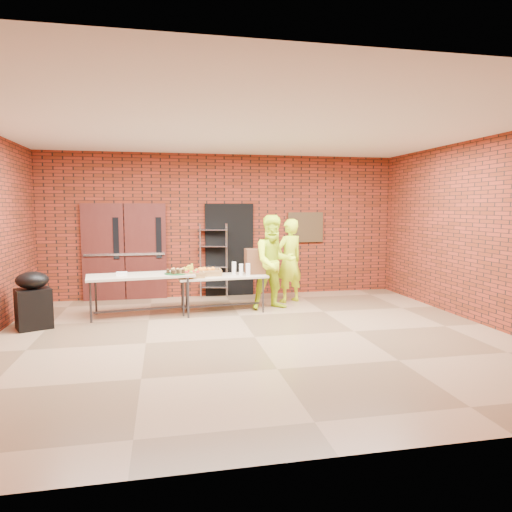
{
  "coord_description": "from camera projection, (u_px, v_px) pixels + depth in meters",
  "views": [
    {
      "loc": [
        -1.35,
        -6.8,
        2.01
      ],
      "look_at": [
        0.3,
        1.4,
        1.12
      ],
      "focal_mm": 32.0,
      "sensor_mm": 36.0,
      "label": 1
    }
  ],
  "objects": [
    {
      "name": "basket_apples",
      "position": [
        192.0,
        274.0,
        8.57
      ],
      "size": [
        0.45,
        0.35,
        0.14
      ],
      "color": "olive",
      "rests_on": "table_right"
    },
    {
      "name": "double_doors",
      "position": [
        125.0,
        252.0,
        9.91
      ],
      "size": [
        1.78,
        0.12,
        2.1
      ],
      "color": "#461914",
      "rests_on": "room"
    },
    {
      "name": "muffin_tray",
      "position": [
        176.0,
        271.0,
        8.46
      ],
      "size": [
        0.44,
        0.44,
        0.11
      ],
      "color": "#154E21",
      "rests_on": "table_left"
    },
    {
      "name": "bronze_plaque",
      "position": [
        305.0,
        227.0,
        10.67
      ],
      "size": [
        0.85,
        0.04,
        0.7
      ],
      "primitive_type": "cube",
      "color": "#3E2F18",
      "rests_on": "room"
    },
    {
      "name": "dark_doorway",
      "position": [
        229.0,
        250.0,
        10.38
      ],
      "size": [
        1.1,
        0.06,
        2.1
      ],
      "primitive_type": "cube",
      "color": "black",
      "rests_on": "room"
    },
    {
      "name": "volunteer_man",
      "position": [
        274.0,
        262.0,
        9.01
      ],
      "size": [
        1.01,
        0.84,
        1.87
      ],
      "primitive_type": "imported",
      "rotation": [
        0.0,
        0.0,
        0.16
      ],
      "color": "#D2FC1C",
      "rests_on": "room"
    },
    {
      "name": "wire_rack",
      "position": [
        214.0,
        261.0,
        10.2
      ],
      "size": [
        0.64,
        0.32,
        1.65
      ],
      "primitive_type": null,
      "rotation": [
        0.0,
        0.0,
        -0.2
      ],
      "color": "#B5B6BC",
      "rests_on": "room"
    },
    {
      "name": "room",
      "position": [
        255.0,
        235.0,
        6.93
      ],
      "size": [
        8.08,
        7.08,
        3.28
      ],
      "color": "brown",
      "rests_on": "ground"
    },
    {
      "name": "coffee_dispenser",
      "position": [
        255.0,
        261.0,
        9.07
      ],
      "size": [
        0.38,
        0.34,
        0.49
      ],
      "primitive_type": "cube",
      "color": "brown",
      "rests_on": "table_right"
    },
    {
      "name": "volunteer_woman",
      "position": [
        289.0,
        261.0,
        9.67
      ],
      "size": [
        0.76,
        0.65,
        1.77
      ],
      "primitive_type": "imported",
      "rotation": [
        0.0,
        0.0,
        3.57
      ],
      "color": "#D2FC1C",
      "rests_on": "room"
    },
    {
      "name": "cup_stack_back",
      "position": [
        234.0,
        268.0,
        8.93
      ],
      "size": [
        0.08,
        0.08,
        0.25
      ],
      "primitive_type": "cylinder",
      "color": "white",
      "rests_on": "table_right"
    },
    {
      "name": "napkin_box",
      "position": [
        122.0,
        274.0,
        8.28
      ],
      "size": [
        0.19,
        0.13,
        0.06
      ],
      "primitive_type": "cube",
      "color": "white",
      "rests_on": "table_left"
    },
    {
      "name": "basket_bananas",
      "position": [
        187.0,
        274.0,
        8.65
      ],
      "size": [
        0.43,
        0.33,
        0.13
      ],
      "color": "olive",
      "rests_on": "table_right"
    },
    {
      "name": "covered_grill",
      "position": [
        33.0,
        300.0,
        7.56
      ],
      "size": [
        0.66,
        0.62,
        0.96
      ],
      "rotation": [
        0.0,
        0.0,
        0.43
      ],
      "color": "black",
      "rests_on": "room"
    },
    {
      "name": "basket_oranges",
      "position": [
        209.0,
        272.0,
        8.83
      ],
      "size": [
        0.49,
        0.38,
        0.15
      ],
      "color": "olive",
      "rests_on": "table_right"
    },
    {
      "name": "cup_stack_mid",
      "position": [
        248.0,
        270.0,
        8.68
      ],
      "size": [
        0.08,
        0.08,
        0.25
      ],
      "primitive_type": "cylinder",
      "color": "white",
      "rests_on": "table_right"
    },
    {
      "name": "table_left",
      "position": [
        141.0,
        278.0,
        8.4
      ],
      "size": [
        1.99,
        1.04,
        0.78
      ],
      "rotation": [
        0.0,
        0.0,
        0.14
      ],
      "color": "tan",
      "rests_on": "room"
    },
    {
      "name": "cup_stack_front",
      "position": [
        241.0,
        270.0,
        8.81
      ],
      "size": [
        0.07,
        0.07,
        0.22
      ],
      "primitive_type": "cylinder",
      "color": "white",
      "rests_on": "table_right"
    },
    {
      "name": "table_right",
      "position": [
        222.0,
        278.0,
        8.83
      ],
      "size": [
        1.76,
        0.86,
        0.7
      ],
      "rotation": [
        0.0,
        0.0,
        0.09
      ],
      "color": "tan",
      "rests_on": "room"
    }
  ]
}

